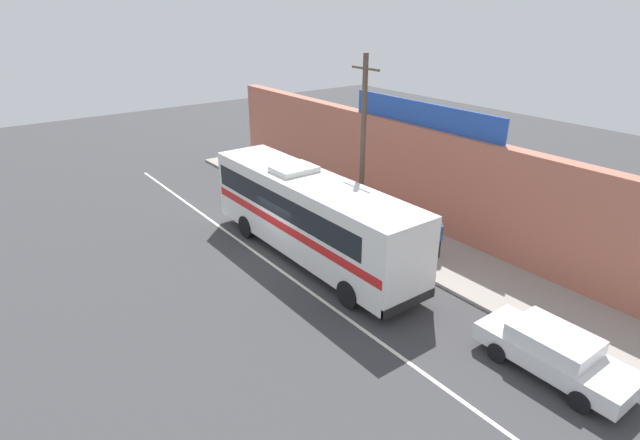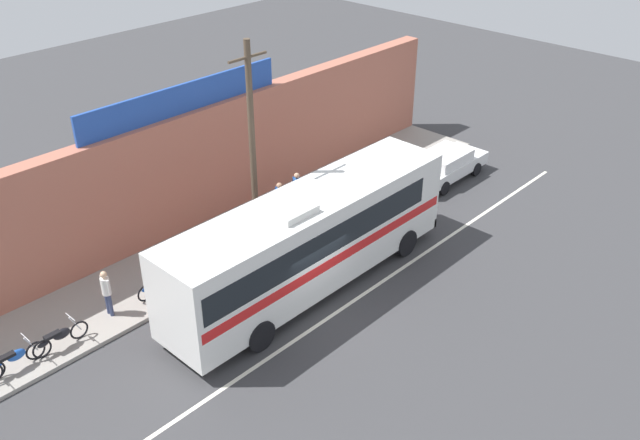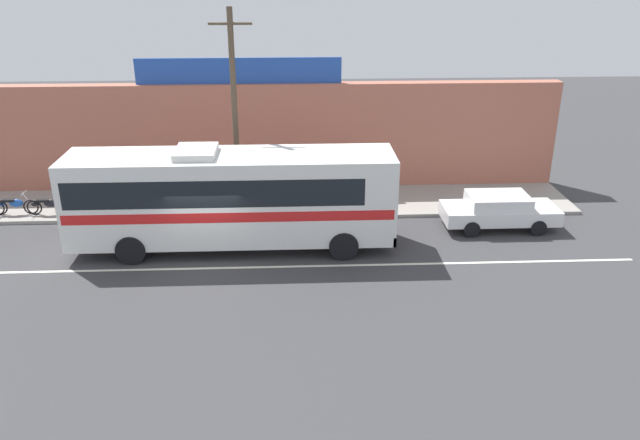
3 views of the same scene
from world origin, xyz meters
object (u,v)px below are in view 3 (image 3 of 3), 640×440
motorcycle_black (14,205)px  pedestrian_far_left (98,188)px  utility_pole (235,114)px  motorcycle_blue (49,205)px  pedestrian_by_curb (295,182)px  intercity_bus (229,195)px  pedestrian_far_right (322,181)px  parked_car (499,210)px  motorcycle_red (144,202)px

motorcycle_black → pedestrian_far_left: 3.43m
utility_pole → pedestrian_far_left: (-5.83, 0.80, -3.21)m
motorcycle_blue → pedestrian_by_curb: 10.10m
intercity_bus → utility_pole: utility_pole is taller
intercity_bus → pedestrian_far_right: bearing=49.3°
pedestrian_far_left → pedestrian_by_curb: pedestrian_by_curb is taller
motorcycle_black → pedestrian_far_right: (12.62, 0.81, 0.55)m
motorcycle_blue → parked_car: bearing=-5.8°
motorcycle_black → pedestrian_by_curb: 11.50m
intercity_bus → pedestrian_far_left: bearing=148.1°
motorcycle_blue → motorcycle_red: (3.81, 0.13, 0.00)m
parked_car → utility_pole: utility_pole is taller
motorcycle_red → motorcycle_black: bearing=-179.5°
motorcycle_blue → pedestrian_by_curb: bearing=4.1°
intercity_bus → motorcycle_blue: size_ratio=6.23×
intercity_bus → motorcycle_red: size_ratio=6.08×
motorcycle_red → motorcycle_black: size_ratio=1.02×
motorcycle_red → pedestrian_far_left: size_ratio=1.13×
intercity_bus → parked_car: 10.49m
utility_pole → motorcycle_blue: (-7.79, 0.44, -3.77)m
motorcycle_blue → pedestrian_far_right: pedestrian_far_right is taller
motorcycle_black → motorcycle_red: bearing=0.5°
parked_car → motorcycle_black: size_ratio=2.39×
intercity_bus → pedestrian_by_curb: bearing=58.8°
intercity_bus → pedestrian_far_left: size_ratio=6.84×
motorcycle_blue → motorcycle_red: 3.81m
motorcycle_blue → motorcycle_red: size_ratio=0.97×
utility_pole → pedestrian_far_left: 6.70m
motorcycle_red → pedestrian_far_left: pedestrian_far_left is taller
parked_car → motorcycle_black: (-19.42, 1.91, -0.17)m
motorcycle_black → pedestrian_by_curb: size_ratio=1.08×
utility_pole → motorcycle_black: size_ratio=4.35×
pedestrian_far_left → motorcycle_black: bearing=-175.1°
parked_car → pedestrian_far_left: 16.20m
parked_car → pedestrian_by_curb: (-7.95, 2.55, 0.41)m
parked_car → motorcycle_red: size_ratio=2.34×
parked_car → utility_pole: size_ratio=0.55×
motorcycle_black → pedestrian_far_left: size_ratio=1.10×
parked_car → pedestrian_far_left: pedestrian_far_left is taller
pedestrian_far_right → motorcycle_red: bearing=-174.1°
motorcycle_red → motorcycle_black: 5.21m
intercity_bus → motorcycle_blue: bearing=157.4°
pedestrian_far_left → motorcycle_red: bearing=-7.4°
utility_pole → pedestrian_by_curb: size_ratio=4.72×
motorcycle_black → motorcycle_blue: bearing=-3.4°
motorcycle_black → pedestrian_far_right: size_ratio=1.11×
pedestrian_by_curb → utility_pole: bearing=-153.2°
motorcycle_red → motorcycle_black: (-5.21, -0.05, 0.00)m
motorcycle_blue → pedestrian_far_left: pedestrian_far_left is taller
motorcycle_black → pedestrian_far_left: pedestrian_far_left is taller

